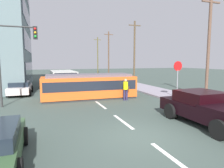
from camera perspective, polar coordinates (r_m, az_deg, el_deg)
name	(u,v)px	position (r m, az deg, el deg)	size (l,w,h in m)	color
ground_plane	(88,95)	(17.42, -7.04, -3.35)	(120.00, 120.00, 0.00)	#3C4A44
sidewalk_curb_right	(181,98)	(16.78, 19.60, -3.83)	(3.20, 36.00, 0.14)	gray
lane_stripe_0	(173,159)	(6.73, 17.37, -20.16)	(0.16, 2.40, 0.01)	silver
lane_stripe_1	(123,122)	(9.97, 3.20, -10.89)	(0.16, 2.40, 0.01)	silver
lane_stripe_2	(101,105)	(13.62, -3.35, -6.11)	(0.16, 2.40, 0.01)	silver
lane_stripe_3	(79,89)	(21.95, -9.69, -1.32)	(0.16, 2.40, 0.01)	silver
lane_stripe_4	(71,83)	(27.84, -11.82, 0.30)	(0.16, 2.40, 0.01)	silver
streetcar_tram	(89,86)	(15.95, -6.73, -0.55)	(7.47, 2.74, 1.98)	#E55A1E
city_bus	(63,78)	(22.83, -14.15, 1.67)	(2.65, 5.60, 1.94)	beige
pedestrian_crossing	(126,88)	(15.08, 4.02, -1.24)	(0.51, 0.36, 1.67)	#2F284C
pickup_truck_parked	(208,108)	(10.31, 26.24, -6.41)	(2.31, 5.01, 1.55)	black
parked_sedan_mid	(20,88)	(19.64, -25.20, -0.97)	(2.01, 4.27, 1.19)	silver
stop_sign	(178,72)	(16.18, 18.64, 3.41)	(0.76, 0.07, 2.88)	gray
traffic_light_mast	(14,50)	(14.49, -26.73, 8.98)	(2.48, 0.33, 5.46)	#333333
utility_pole_near	(209,45)	(17.81, 26.40, 10.15)	(1.80, 0.24, 8.26)	brown
utility_pole_mid	(134,51)	(28.10, 6.57, 9.59)	(1.80, 0.24, 8.59)	brown
utility_pole_far	(109,53)	(39.66, -0.98, 9.00)	(1.80, 0.24, 8.92)	brown
utility_pole_distant	(98,55)	(49.08, -4.19, 8.51)	(1.80, 0.24, 8.89)	brown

